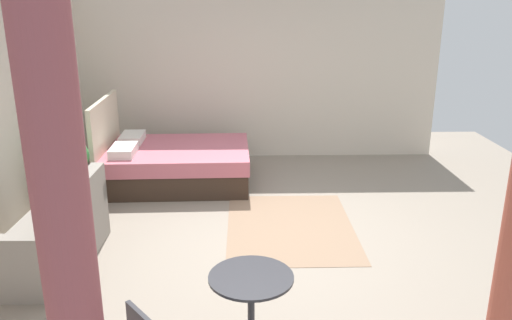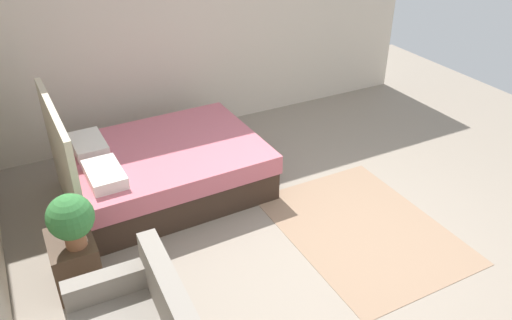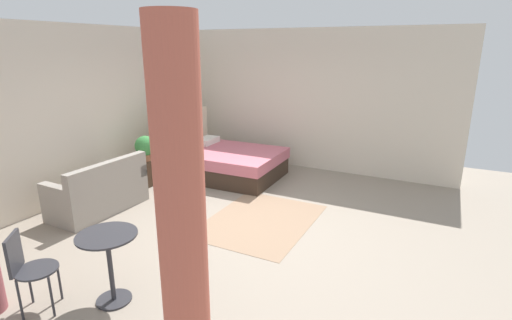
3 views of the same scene
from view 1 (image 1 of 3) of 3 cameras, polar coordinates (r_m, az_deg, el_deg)
ground_plane at (r=5.92m, az=1.09°, el=-8.38°), size 9.28×8.97×0.02m
wall_right at (r=8.53m, az=0.23°, el=9.96°), size 0.12×5.97×2.90m
area_rug at (r=6.10m, az=3.85°, el=-7.43°), size 1.96×1.48×0.01m
bed at (r=7.50m, az=-9.29°, el=-0.31°), size 1.61×2.10×1.26m
couch at (r=5.54m, az=-21.47°, el=-8.04°), size 1.49×0.75×0.85m
nightstand at (r=6.83m, az=-19.43°, el=-3.52°), size 0.51×0.37×0.47m
potted_plant at (r=6.57m, az=-19.79°, el=0.33°), size 0.38×0.38×0.48m
vase at (r=6.82m, az=-19.23°, el=-0.39°), size 0.11×0.11×0.23m
balcony_table at (r=3.72m, az=-0.55°, el=-16.00°), size 0.60×0.60×0.76m
curtain_right at (r=2.87m, az=-20.49°, el=-8.75°), size 0.29×0.29×2.72m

